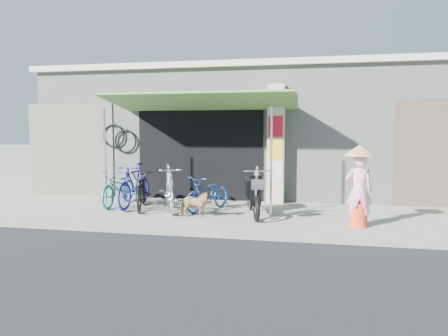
% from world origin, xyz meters
% --- Properties ---
extents(ground, '(80.00, 80.00, 0.00)m').
position_xyz_m(ground, '(0.00, 0.00, 0.00)').
color(ground, '#A19D91').
rests_on(ground, ground).
extents(road_strip, '(80.00, 6.00, 0.01)m').
position_xyz_m(road_strip, '(0.00, -4.50, 0.01)').
color(road_strip, '#2A2A2C').
rests_on(road_strip, ground).
extents(bicycle_shop, '(12.30, 5.30, 3.66)m').
position_xyz_m(bicycle_shop, '(-0.00, 5.09, 1.83)').
color(bicycle_shop, gray).
rests_on(bicycle_shop, ground).
extents(shop_pillar, '(0.42, 0.44, 3.00)m').
position_xyz_m(shop_pillar, '(0.85, 2.45, 1.50)').
color(shop_pillar, '#BDB7A1').
rests_on(shop_pillar, ground).
extents(awning, '(4.60, 1.88, 2.72)m').
position_xyz_m(awning, '(-0.90, 1.63, 2.51)').
color(awning, '#457233').
rests_on(awning, ground).
extents(neighbour_left, '(2.60, 0.06, 2.60)m').
position_xyz_m(neighbour_left, '(-5.00, 2.59, 1.30)').
color(neighbour_left, '#6B665B').
rests_on(neighbour_left, ground).
extents(bike_teal, '(0.62, 1.73, 0.91)m').
position_xyz_m(bike_teal, '(-2.89, 1.21, 0.45)').
color(bike_teal, '#1A7773').
rests_on(bike_teal, ground).
extents(bike_blue, '(0.53, 1.78, 1.07)m').
position_xyz_m(bike_blue, '(-2.42, 1.06, 0.53)').
color(bike_blue, navy).
rests_on(bike_blue, ground).
extents(bike_black, '(1.14, 1.88, 0.93)m').
position_xyz_m(bike_black, '(-2.16, 0.91, 0.47)').
color(bike_black, black).
rests_on(bike_black, ground).
extents(bike_silver, '(1.15, 1.82, 1.06)m').
position_xyz_m(bike_silver, '(-1.44, 0.81, 0.53)').
color(bike_silver, '#B5B5BA').
rests_on(bike_silver, ground).
extents(bike_navy, '(1.10, 1.64, 0.82)m').
position_xyz_m(bike_navy, '(-0.57, 1.01, 0.41)').
color(bike_navy, navy).
rests_on(bike_navy, ground).
extents(street_dog, '(0.69, 0.34, 0.57)m').
position_xyz_m(street_dog, '(-0.68, 0.18, 0.29)').
color(street_dog, tan).
rests_on(street_dog, ground).
extents(moped, '(0.70, 1.83, 1.05)m').
position_xyz_m(moped, '(0.51, 0.68, 0.48)').
color(moped, black).
rests_on(moped, ground).
extents(nun, '(0.64, 0.64, 1.59)m').
position_xyz_m(nun, '(2.67, -0.00, 0.80)').
color(nun, '#F4A5C3').
rests_on(nun, ground).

